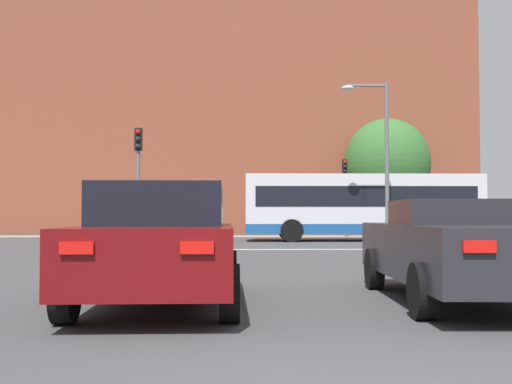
# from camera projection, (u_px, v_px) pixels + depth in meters

# --- Properties ---
(stop_line_strip) EXTENTS (7.36, 0.30, 0.01)m
(stop_line_strip) POSITION_uv_depth(u_px,v_px,m) (270.00, 249.00, 21.83)
(stop_line_strip) COLOR silver
(stop_line_strip) RESTS_ON ground_plane
(far_pavement) EXTENTS (68.17, 2.50, 0.01)m
(far_pavement) POSITION_uv_depth(u_px,v_px,m) (260.00, 236.00, 35.55)
(far_pavement) COLOR gray
(far_pavement) RESTS_ON ground_plane
(brick_civic_building) EXTENTS (34.89, 16.36, 23.06)m
(brick_civic_building) POSITION_uv_depth(u_px,v_px,m) (212.00, 88.00, 47.62)
(brick_civic_building) COLOR brown
(brick_civic_building) RESTS_ON ground_plane
(car_saloon_left) EXTENTS (2.06, 4.38, 1.56)m
(car_saloon_left) POSITION_uv_depth(u_px,v_px,m) (161.00, 244.00, 8.22)
(car_saloon_left) COLOR #600C0F
(car_saloon_left) RESTS_ON ground_plane
(car_roadster_right) EXTENTS (2.10, 4.89, 1.37)m
(car_roadster_right) POSITION_uv_depth(u_px,v_px,m) (460.00, 248.00, 8.64)
(car_roadster_right) COLOR #232328
(car_roadster_right) RESTS_ON ground_plane
(bus_crossing_lead) EXTENTS (10.61, 2.75, 3.00)m
(bus_crossing_lead) POSITION_uv_depth(u_px,v_px,m) (362.00, 206.00, 29.23)
(bus_crossing_lead) COLOR silver
(bus_crossing_lead) RESTS_ON ground_plane
(traffic_light_far_right) EXTENTS (0.26, 0.31, 4.25)m
(traffic_light_far_right) POSITION_uv_depth(u_px,v_px,m) (345.00, 185.00, 35.25)
(traffic_light_far_right) COLOR slate
(traffic_light_far_right) RESTS_ON ground_plane
(traffic_light_near_left) EXTENTS (0.26, 0.31, 4.26)m
(traffic_light_near_left) POSITION_uv_depth(u_px,v_px,m) (138.00, 167.00, 22.70)
(traffic_light_near_left) COLOR slate
(traffic_light_near_left) RESTS_ON ground_plane
(street_lamp_junction) EXTENTS (1.89, 0.36, 6.50)m
(street_lamp_junction) POSITION_uv_depth(u_px,v_px,m) (379.00, 144.00, 25.54)
(street_lamp_junction) COLOR slate
(street_lamp_junction) RESTS_ON ground_plane
(pedestrian_waiting) EXTENTS (0.44, 0.31, 1.69)m
(pedestrian_waiting) POSITION_uv_depth(u_px,v_px,m) (365.00, 219.00, 35.24)
(pedestrian_waiting) COLOR #333851
(pedestrian_waiting) RESTS_ON ground_plane
(pedestrian_walking_east) EXTENTS (0.45, 0.33, 1.62)m
(pedestrian_walking_east) POSITION_uv_depth(u_px,v_px,m) (171.00, 219.00, 35.45)
(pedestrian_walking_east) COLOR brown
(pedestrian_walking_east) RESTS_ON ground_plane
(tree_by_building) EXTENTS (5.19, 5.19, 7.04)m
(tree_by_building) POSITION_uv_depth(u_px,v_px,m) (387.00, 163.00, 38.83)
(tree_by_building) COLOR #4C3823
(tree_by_building) RESTS_ON ground_plane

